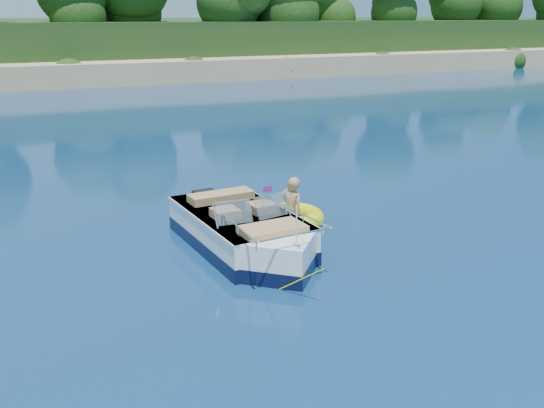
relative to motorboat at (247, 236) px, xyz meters
The scene contains 5 objects.
ground 4.01m from the motorboat, 85.13° to the right, with size 160.00×160.00×0.00m, color #0B254E.
shoreline 59.79m from the motorboat, 89.67° to the left, with size 170.00×59.00×6.00m.
motorboat is the anchor object (origin of this frame).
tow_tube 2.03m from the motorboat, 37.49° to the left, with size 2.00×2.00×0.40m.
boy 1.92m from the motorboat, 37.22° to the left, with size 0.59×0.39×1.62m, color tan.
Camera 1 is at (-4.55, -6.56, 4.56)m, focal length 40.00 mm.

